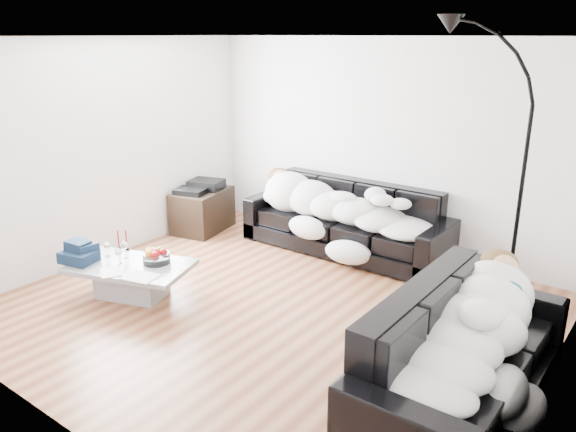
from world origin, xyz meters
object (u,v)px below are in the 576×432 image
Objects in this scene: av_cabinet at (202,210)px; floor_lamp at (522,187)px; coffee_table at (132,280)px; wine_glass_c at (119,256)px; candle_left at (118,240)px; stereo at (201,186)px; wine_glass_a at (125,249)px; fruit_bowl at (156,255)px; wine_glass_b at (107,249)px; sofa_right at (465,353)px; sleeper_right at (468,327)px; sleeper_back at (344,203)px; shoes at (417,401)px; candle_right at (126,240)px; sofa_back at (345,219)px.

floor_lamp is (4.09, 0.26, 0.94)m from av_cabinet.
coffee_table is 0.29m from wine_glass_c.
stereo is at bearing 104.48° from candle_left.
wine_glass_a is 1.09× the size of wine_glass_c.
fruit_bowl is 1.72× the size of wine_glass_b.
wine_glass_b is at bearing 94.37° from sofa_right.
candle_left is (-0.45, 0.21, 0.29)m from coffee_table.
av_cabinet is (-0.90, 1.93, 0.11)m from coffee_table.
wine_glass_b is at bearing 94.37° from sleeper_right.
sleeper_back is 3.17m from shoes.
wine_glass_b is 0.20× the size of av_cabinet.
candle_left is 1.79m from av_cabinet.
fruit_bowl reaches higher than coffee_table.
wine_glass_a is at bearing 93.05° from sleeper_right.
floor_lamp is at bearing 80.89° from shoes.
wine_glass_a reaches higher than fruit_bowl.
wine_glass_b is at bearing -66.76° from candle_left.
sleeper_right is 2.01m from floor_lamp.
sleeper_right reaches higher than stereo.
floor_lamp reaches higher than sofa_right.
coffee_table is at bearing -124.60° from floor_lamp.
coffee_table is at bearing -25.01° from wine_glass_a.
sofa_right is 10.22× the size of candle_left.
wine_glass_a is 1.10× the size of wine_glass_b.
fruit_bowl is 1.32× the size of candle_left.
fruit_bowl is 3.01m from shoes.
sleeper_back is 4.96× the size of shoes.
candle_right reaches higher than fruit_bowl.
wine_glass_b is 2.02m from stereo.
sofa_back is 9.27× the size of fruit_bowl.
stereo is at bearing 146.70° from shoes.
fruit_bowl is 0.63× the size of shoes.
wine_glass_a reaches higher than coffee_table.
sleeper_back reaches higher than sofa_back.
candle_left is at bearing 178.45° from fruit_bowl.
candle_right is at bearing 130.21° from wine_glass_c.
floor_lamp reaches higher than coffee_table.
sleeper_back is 2.06m from stereo.
floor_lamp reaches higher than av_cabinet.
candle_right is (-0.25, 0.29, 0.03)m from wine_glass_c.
sofa_right is 4.96× the size of stereo.
wine_glass_c is 2.15m from stereo.
coffee_table is 0.50× the size of floor_lamp.
av_cabinet is at bearing 69.06° from sofa_right.
wine_glass_c is at bearing -37.04° from candle_left.
shoes is at bearing 131.80° from sleeper_right.
sofa_back is 2.69m from wine_glass_a.
candle_right is 1.79m from av_cabinet.
wine_glass_c is at bearing 173.43° from shoes.
shoes is at bearing 1.19° from wine_glass_b.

